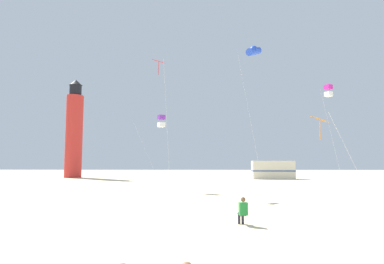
{
  "coord_description": "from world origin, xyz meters",
  "views": [
    {
      "loc": [
        -0.4,
        -8.21,
        2.6
      ],
      "look_at": [
        -0.87,
        10.03,
        4.31
      ],
      "focal_mm": 30.2,
      "sensor_mm": 36.0,
      "label": 1
    }
  ],
  "objects_px": {
    "lighthouse_distant": "(74,131)",
    "rv_van_cream": "(273,170)",
    "kite_flyer_standing": "(243,210)",
    "kite_diamond_scarlet": "(159,67)",
    "kite_diamond_orange": "(321,122)",
    "kite_tube_blue": "(254,51)",
    "kite_box_magenta": "(328,91)",
    "kite_box_violet": "(161,121)"
  },
  "relations": [
    {
      "from": "lighthouse_distant",
      "to": "rv_van_cream",
      "type": "height_order",
      "value": "lighthouse_distant"
    },
    {
      "from": "kite_flyer_standing",
      "to": "kite_diamond_scarlet",
      "type": "xyz_separation_m",
      "value": [
        -5.37,
        14.02,
        10.33
      ]
    },
    {
      "from": "kite_diamond_orange",
      "to": "kite_tube_blue",
      "type": "xyz_separation_m",
      "value": [
        -1.82,
        11.68,
        8.38
      ]
    },
    {
      "from": "kite_flyer_standing",
      "to": "kite_tube_blue",
      "type": "bearing_deg",
      "value": -111.94
    },
    {
      "from": "kite_box_magenta",
      "to": "kite_flyer_standing",
      "type": "bearing_deg",
      "value": -121.39
    },
    {
      "from": "kite_diamond_orange",
      "to": "lighthouse_distant",
      "type": "bearing_deg",
      "value": 128.83
    },
    {
      "from": "kite_diamond_scarlet",
      "to": "kite_box_violet",
      "type": "distance_m",
      "value": 5.17
    },
    {
      "from": "kite_diamond_orange",
      "to": "kite_tube_blue",
      "type": "relative_size",
      "value": 0.38
    },
    {
      "from": "kite_flyer_standing",
      "to": "kite_diamond_orange",
      "type": "distance_m",
      "value": 8.45
    },
    {
      "from": "kite_box_magenta",
      "to": "kite_diamond_orange",
      "type": "bearing_deg",
      "value": -113.69
    },
    {
      "from": "lighthouse_distant",
      "to": "kite_box_violet",
      "type": "bearing_deg",
      "value": -53.26
    },
    {
      "from": "kite_diamond_scarlet",
      "to": "kite_box_violet",
      "type": "height_order",
      "value": "kite_diamond_scarlet"
    },
    {
      "from": "kite_box_violet",
      "to": "kite_box_magenta",
      "type": "bearing_deg",
      "value": 3.82
    },
    {
      "from": "kite_box_violet",
      "to": "kite_flyer_standing",
      "type": "bearing_deg",
      "value": -71.82
    },
    {
      "from": "kite_diamond_scarlet",
      "to": "kite_box_violet",
      "type": "relative_size",
      "value": 1.66
    },
    {
      "from": "kite_diamond_scarlet",
      "to": "rv_van_cream",
      "type": "relative_size",
      "value": 1.8
    },
    {
      "from": "kite_box_magenta",
      "to": "kite_tube_blue",
      "type": "xyz_separation_m",
      "value": [
        -7.37,
        -0.98,
        3.74
      ]
    },
    {
      "from": "kite_diamond_scarlet",
      "to": "kite_diamond_orange",
      "type": "bearing_deg",
      "value": -40.23
    },
    {
      "from": "kite_diamond_orange",
      "to": "rv_van_cream",
      "type": "distance_m",
      "value": 32.41
    },
    {
      "from": "kite_box_violet",
      "to": "rv_van_cream",
      "type": "height_order",
      "value": "kite_box_violet"
    },
    {
      "from": "kite_box_violet",
      "to": "rv_van_cream",
      "type": "xyz_separation_m",
      "value": [
        14.96,
        20.36,
        -5.08
      ]
    },
    {
      "from": "kite_box_violet",
      "to": "lighthouse_distant",
      "type": "relative_size",
      "value": 0.42
    },
    {
      "from": "kite_diamond_orange",
      "to": "rv_van_cream",
      "type": "relative_size",
      "value": 0.81
    },
    {
      "from": "kite_tube_blue",
      "to": "rv_van_cream",
      "type": "distance_m",
      "value": 24.27
    },
    {
      "from": "kite_box_magenta",
      "to": "kite_tube_blue",
      "type": "height_order",
      "value": "kite_tube_blue"
    },
    {
      "from": "kite_box_magenta",
      "to": "kite_diamond_orange",
      "type": "distance_m",
      "value": 14.59
    },
    {
      "from": "kite_flyer_standing",
      "to": "rv_van_cream",
      "type": "xyz_separation_m",
      "value": [
        9.5,
        36.98,
        0.78
      ]
    },
    {
      "from": "kite_box_magenta",
      "to": "lighthouse_distant",
      "type": "height_order",
      "value": "lighthouse_distant"
    },
    {
      "from": "kite_tube_blue",
      "to": "rv_van_cream",
      "type": "bearing_deg",
      "value": 73.31
    },
    {
      "from": "kite_tube_blue",
      "to": "rv_van_cream",
      "type": "height_order",
      "value": "kite_tube_blue"
    },
    {
      "from": "kite_flyer_standing",
      "to": "lighthouse_distant",
      "type": "xyz_separation_m",
      "value": [
        -23.25,
        40.46,
        7.22
      ]
    },
    {
      "from": "rv_van_cream",
      "to": "kite_diamond_orange",
      "type": "bearing_deg",
      "value": -95.78
    },
    {
      "from": "kite_box_magenta",
      "to": "rv_van_cream",
      "type": "bearing_deg",
      "value": 93.86
    },
    {
      "from": "rv_van_cream",
      "to": "kite_box_violet",
      "type": "bearing_deg",
      "value": -124.49
    },
    {
      "from": "lighthouse_distant",
      "to": "kite_flyer_standing",
      "type": "bearing_deg",
      "value": -60.11
    },
    {
      "from": "kite_box_violet",
      "to": "kite_tube_blue",
      "type": "relative_size",
      "value": 0.5
    },
    {
      "from": "kite_diamond_scarlet",
      "to": "kite_tube_blue",
      "type": "relative_size",
      "value": 0.83
    },
    {
      "from": "kite_tube_blue",
      "to": "lighthouse_distant",
      "type": "bearing_deg",
      "value": 138.35
    },
    {
      "from": "kite_diamond_scarlet",
      "to": "kite_box_magenta",
      "type": "relative_size",
      "value": 1.15
    },
    {
      "from": "kite_diamond_orange",
      "to": "kite_tube_blue",
      "type": "height_order",
      "value": "kite_tube_blue"
    },
    {
      "from": "kite_flyer_standing",
      "to": "kite_diamond_orange",
      "type": "xyz_separation_m",
      "value": [
        5.25,
        5.04,
        4.29
      ]
    },
    {
      "from": "kite_box_magenta",
      "to": "lighthouse_distant",
      "type": "bearing_deg",
      "value": 146.26
    }
  ]
}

